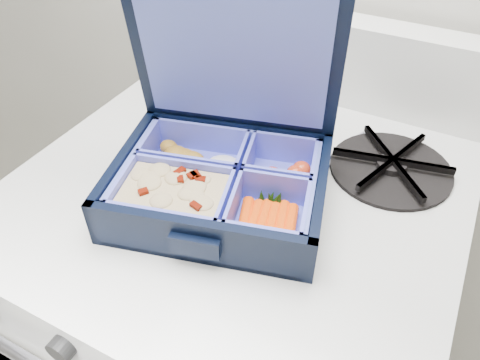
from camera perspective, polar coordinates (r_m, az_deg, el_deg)
The scene contains 5 objects.
stove at distance 0.94m, azimuth 0.36°, elevation -19.41°, with size 0.56×0.56×0.84m, color silver, non-canonical shape.
bento_box at distance 0.56m, azimuth -2.47°, elevation -0.60°, with size 0.25×0.19×0.06m, color black, non-canonical shape.
burner_grate at distance 0.65m, azimuth 18.02°, elevation 1.92°, with size 0.16×0.16×0.02m, color black.
burner_grate_rear at distance 0.81m, azimuth -5.71°, elevation 11.79°, with size 0.16×0.16×0.02m, color black.
fork at distance 0.64m, azimuth 9.82°, elevation 1.64°, with size 0.03×0.19×0.01m, color #B9B8CA, non-canonical shape.
Camera 1 is at (0.42, 1.28, 1.24)m, focal length 35.00 mm.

